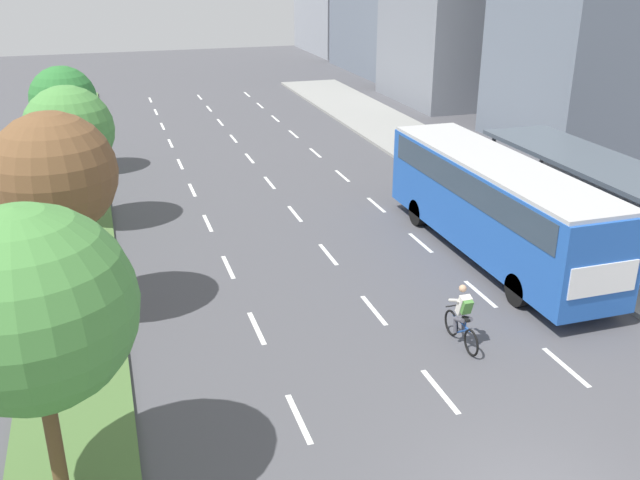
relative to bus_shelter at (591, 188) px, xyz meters
The scene contains 12 objects.
median_strip 19.89m from the bus_shelter, 154.15° to the left, with size 2.60×52.00×0.12m, color #4C7038.
sidewalk_right 8.83m from the bus_shelter, 91.84° to the left, with size 4.50×52.00×0.15m, color gray.
lane_divider_left 15.21m from the bus_shelter, 149.67° to the left, with size 0.14×48.97×0.01m.
lane_divider_center 12.34m from the bus_shelter, 141.34° to the left, with size 0.14×48.97×0.01m.
lane_divider_right 9.89m from the bus_shelter, 128.34° to the left, with size 0.14×48.97×0.01m.
bus_shelter is the anchor object (origin of this frame).
bus 4.32m from the bus_shelter, behind, with size 2.54×11.29×3.37m.
cyclist 9.84m from the bus_shelter, 145.30° to the right, with size 0.46×1.82×1.71m.
median_tree_nearest 20.00m from the bus_shelter, 154.75° to the right, with size 3.60×3.60×5.82m.
median_tree_second 18.02m from the bus_shelter, behind, with size 3.29×3.29×5.82m.
median_tree_third 18.91m from the bus_shelter, 159.73° to the left, with size 3.22×3.22×5.23m.
median_tree_fourth 22.90m from the bus_shelter, 142.16° to the left, with size 2.98×2.98×4.88m.
Camera 1 is at (-6.94, -8.50, 9.65)m, focal length 39.25 mm.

